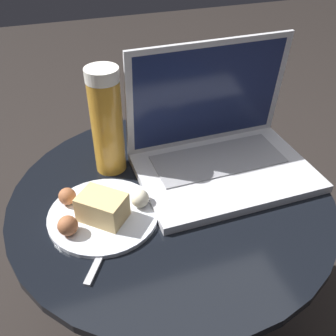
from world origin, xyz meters
TOP-DOWN VIEW (x-y plane):
  - ground_plane at (0.00, 0.00)m, footprint 6.00×6.00m
  - table at (0.00, 0.00)m, footprint 0.67×0.67m
  - laptop at (0.13, 0.06)m, footprint 0.38×0.26m
  - beer_glass at (-0.10, 0.13)m, footprint 0.07×0.07m
  - snack_plate at (-0.15, -0.02)m, footprint 0.21×0.21m
  - fork at (-0.15, -0.09)m, footprint 0.10×0.15m

SIDE VIEW (x-z plane):
  - ground_plane at x=0.00m, z-range 0.00..0.00m
  - table at x=0.00m, z-range 0.13..0.62m
  - fork at x=-0.15m, z-range 0.49..0.50m
  - snack_plate at x=-0.15m, z-range 0.48..0.54m
  - laptop at x=0.13m, z-range 0.41..0.68m
  - beer_glass at x=-0.10m, z-range 0.49..0.73m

